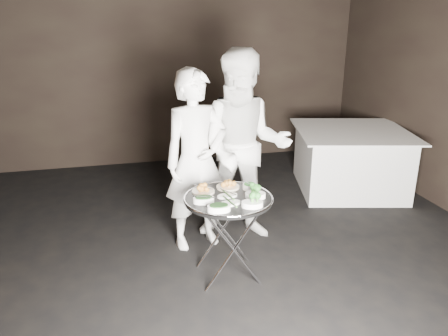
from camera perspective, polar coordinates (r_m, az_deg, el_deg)
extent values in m
cube|color=black|center=(3.85, -1.57, -15.34)|extent=(6.00, 7.00, 0.05)
cube|color=black|center=(6.70, -8.32, 13.33)|extent=(6.00, 0.05, 3.00)
cylinder|color=silver|center=(3.63, 1.30, -10.64)|extent=(0.49, 0.02, 0.72)
cylinder|color=silver|center=(3.63, 1.30, -10.64)|extent=(0.49, 0.02, 0.72)
cylinder|color=silver|center=(3.95, -0.14, -7.99)|extent=(0.49, 0.02, 0.72)
cylinder|color=silver|center=(3.95, -0.14, -7.99)|extent=(0.49, 0.02, 0.72)
cylinder|color=silver|center=(3.60, -2.66, -4.92)|extent=(0.02, 0.42, 0.02)
cylinder|color=silver|center=(3.69, 3.71, -4.28)|extent=(0.02, 0.42, 0.02)
cylinder|color=black|center=(3.63, 0.57, -4.11)|extent=(0.73, 0.73, 0.03)
torus|color=silver|center=(3.62, 0.57, -3.89)|extent=(0.75, 0.75, 0.02)
cylinder|color=beige|center=(3.72, -2.73, -3.09)|extent=(0.19, 0.19, 0.02)
cylinder|color=beige|center=(3.82, 0.51, -2.49)|extent=(0.20, 0.20, 0.02)
cylinder|color=white|center=(3.80, 3.33, -2.45)|extent=(0.12, 0.12, 0.04)
cylinder|color=silver|center=(3.71, -2.74, -2.50)|extent=(0.14, 0.13, 0.01)
cylinder|color=silver|center=(3.80, 0.52, -1.93)|extent=(0.04, 0.19, 0.01)
cylinder|color=silver|center=(3.78, 3.47, -2.12)|extent=(0.09, 0.17, 0.01)
cylinder|color=silver|center=(3.51, -2.71, -3.79)|extent=(0.17, 0.09, 0.01)
cylinder|color=silver|center=(3.61, 4.15, -3.14)|extent=(0.09, 0.17, 0.01)
cylinder|color=silver|center=(3.61, 0.53, -3.11)|extent=(0.10, 0.17, 0.01)
imported|color=white|center=(4.13, -3.64, 0.93)|extent=(0.71, 0.55, 1.74)
imported|color=white|center=(4.27, 2.67, 2.68)|extent=(1.08, 0.95, 1.89)
cube|color=white|center=(5.90, 16.08, 0.92)|extent=(1.24, 1.24, 0.77)
cube|color=white|center=(5.79, 16.44, 4.64)|extent=(1.39, 1.39, 0.02)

